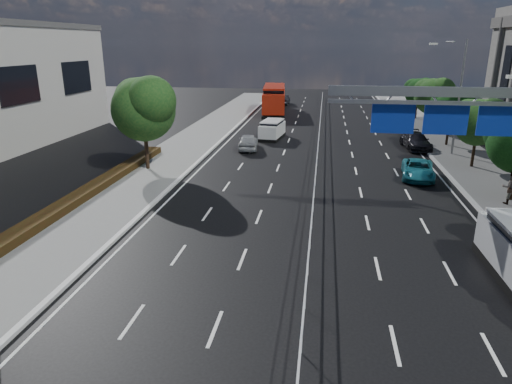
# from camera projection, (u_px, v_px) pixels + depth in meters

# --- Properties ---
(ground) EXTENTS (160.00, 160.00, 0.00)m
(ground) POSITION_uv_depth(u_px,v_px,m) (302.00, 336.00, 14.24)
(ground) COLOR black
(ground) RESTS_ON ground
(kerb_near) EXTENTS (0.25, 140.00, 0.15)m
(kerb_near) POSITION_uv_depth(u_px,v_px,m) (37.00, 311.00, 15.47)
(kerb_near) COLOR silver
(kerb_near) RESTS_ON ground
(median_fence) EXTENTS (0.05, 85.00, 1.02)m
(median_fence) POSITION_uv_depth(u_px,v_px,m) (317.00, 154.00, 35.22)
(median_fence) COLOR silver
(median_fence) RESTS_ON ground
(hedge_near) EXTENTS (1.00, 36.00, 0.44)m
(hedge_near) POSITION_uv_depth(u_px,v_px,m) (15.00, 237.00, 20.68)
(hedge_near) COLOR black
(hedge_near) RESTS_ON sidewalk_near
(overhead_gantry) EXTENTS (10.24, 0.38, 7.45)m
(overhead_gantry) POSITION_uv_depth(u_px,v_px,m) (464.00, 114.00, 21.00)
(overhead_gantry) COLOR gray
(overhead_gantry) RESTS_ON ground
(streetlight_far) EXTENTS (2.78, 2.40, 9.00)m
(streetlight_far) POSITION_uv_depth(u_px,v_px,m) (456.00, 90.00, 35.59)
(streetlight_far) COLOR gray
(streetlight_far) RESTS_ON ground
(near_tree_back) EXTENTS (4.84, 4.51, 6.69)m
(near_tree_back) POSITION_uv_depth(u_px,v_px,m) (144.00, 106.00, 31.35)
(near_tree_back) COLOR black
(near_tree_back) RESTS_ON ground
(far_tree_e) EXTENTS (3.63, 3.38, 5.13)m
(far_tree_e) POSITION_uv_depth(u_px,v_px,m) (479.00, 120.00, 32.22)
(far_tree_e) COLOR black
(far_tree_e) RESTS_ON ground
(far_tree_f) EXTENTS (3.52, 3.28, 5.02)m
(far_tree_f) POSITION_uv_depth(u_px,v_px,m) (452.00, 107.00, 39.29)
(far_tree_f) COLOR black
(far_tree_f) RESTS_ON ground
(far_tree_g) EXTENTS (3.96, 3.69, 5.45)m
(far_tree_g) POSITION_uv_depth(u_px,v_px,m) (433.00, 94.00, 46.25)
(far_tree_g) COLOR black
(far_tree_g) RESTS_ON ground
(far_tree_h) EXTENTS (3.41, 3.18, 4.91)m
(far_tree_h) POSITION_uv_depth(u_px,v_px,m) (419.00, 90.00, 53.41)
(far_tree_h) COLOR black
(far_tree_h) RESTS_ON ground
(white_minivan) EXTENTS (2.26, 4.24, 1.76)m
(white_minivan) POSITION_uv_depth(u_px,v_px,m) (272.00, 130.00, 43.34)
(white_minivan) COLOR black
(white_minivan) RESTS_ON ground
(red_bus) EXTENTS (3.77, 11.79, 3.47)m
(red_bus) POSITION_uv_depth(u_px,v_px,m) (274.00, 99.00, 59.27)
(red_bus) COLOR black
(red_bus) RESTS_ON ground
(near_car_silver) EXTENTS (2.02, 4.12, 1.35)m
(near_car_silver) POSITION_uv_depth(u_px,v_px,m) (248.00, 142.00, 39.02)
(near_car_silver) COLOR #96999D
(near_car_silver) RESTS_ON ground
(near_car_dark) EXTENTS (1.67, 4.28, 1.39)m
(near_car_dark) POSITION_uv_depth(u_px,v_px,m) (284.00, 100.00, 67.32)
(near_car_dark) COLOR black
(near_car_dark) RESTS_ON ground
(parked_car_teal) EXTENTS (2.57, 4.61, 1.22)m
(parked_car_teal) POSITION_uv_depth(u_px,v_px,m) (418.00, 170.00, 30.68)
(parked_car_teal) COLOR #1D7282
(parked_car_teal) RESTS_ON ground
(parked_car_dark) EXTENTS (2.36, 4.87, 1.36)m
(parked_car_dark) POSITION_uv_depth(u_px,v_px,m) (416.00, 141.00, 39.28)
(parked_car_dark) COLOR black
(parked_car_dark) RESTS_ON ground
(pedestrian_b) EXTENTS (1.02, 0.86, 1.88)m
(pedestrian_b) POSITION_uv_depth(u_px,v_px,m) (511.00, 188.00, 25.29)
(pedestrian_b) COLOR gray
(pedestrian_b) RESTS_ON sidewalk_far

